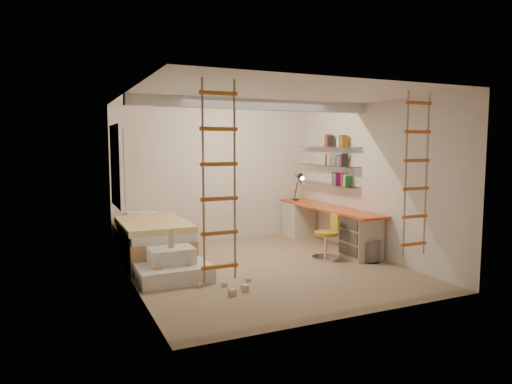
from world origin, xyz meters
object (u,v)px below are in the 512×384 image
bed (152,240)px  swivel_chair (327,243)px  desk (327,225)px  play_platform (173,267)px

bed → swivel_chair: size_ratio=2.65×
swivel_chair → desk: bearing=56.8°
desk → swivel_chair: size_ratio=3.71×
desk → play_platform: 3.30m
desk → swivel_chair: 1.01m
bed → desk: bearing=-6.5°
swivel_chair → bed: bearing=155.5°
swivel_chair → play_platform: 2.62m
bed → play_platform: 1.29m
swivel_chair → play_platform: (-2.62, -0.07, -0.10)m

